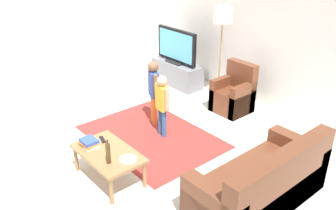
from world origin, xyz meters
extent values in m
plane|color=beige|center=(0.00, 0.00, 0.00)|extent=(7.80, 7.80, 0.00)
cube|color=silver|center=(0.00, 3.00, 1.35)|extent=(6.00, 0.12, 2.70)
cube|color=silver|center=(-3.00, 0.00, 1.35)|extent=(0.12, 6.00, 2.70)
cube|color=#9E2D28|center=(-0.31, 0.51, 0.00)|extent=(2.20, 1.60, 0.01)
cube|color=slate|center=(-1.72, 2.30, 0.25)|extent=(1.20, 0.44, 0.50)
cube|color=black|center=(-1.72, 2.25, 0.10)|extent=(1.10, 0.32, 0.03)
cube|color=black|center=(-1.72, 2.28, 0.52)|extent=(0.44, 0.28, 0.03)
cube|color=black|center=(-1.72, 2.28, 0.87)|extent=(1.10, 0.07, 0.68)
cube|color=#59B2D8|center=(-1.72, 2.24, 0.87)|extent=(1.00, 0.01, 0.58)
cube|color=brown|center=(1.76, 0.52, 0.21)|extent=(0.80, 1.80, 0.42)
cube|color=brown|center=(2.06, 0.52, 0.43)|extent=(0.20, 1.80, 0.86)
cube|color=brown|center=(1.76, 1.32, 0.30)|extent=(0.80, 0.20, 0.60)
cube|color=#B22823|center=(1.91, 1.07, 0.56)|extent=(0.10, 0.32, 0.32)
cube|color=brown|center=(-0.09, 2.20, 0.21)|extent=(0.60, 0.60, 0.42)
cube|color=brown|center=(-0.09, 2.42, 0.45)|extent=(0.60, 0.16, 0.90)
cube|color=brown|center=(-0.33, 2.20, 0.30)|extent=(0.12, 0.60, 0.60)
cube|color=brown|center=(0.15, 2.20, 0.30)|extent=(0.12, 0.60, 0.60)
cylinder|color=#262626|center=(-0.66, 2.45, 0.01)|extent=(0.28, 0.28, 0.02)
cylinder|color=#99844C|center=(-0.66, 2.45, 0.76)|extent=(0.03, 0.03, 1.50)
cylinder|color=silver|center=(-0.66, 2.45, 1.64)|extent=(0.36, 0.36, 0.28)
cylinder|color=orange|center=(-0.71, 0.87, 0.25)|extent=(0.08, 0.08, 0.50)
cylinder|color=orange|center=(-0.60, 0.81, 0.25)|extent=(0.08, 0.08, 0.50)
cube|color=#2D478C|center=(-0.66, 0.84, 0.72)|extent=(0.27, 0.22, 0.43)
sphere|color=brown|center=(-0.66, 0.84, 1.03)|extent=(0.18, 0.18, 0.18)
cylinder|color=brown|center=(-0.80, 0.90, 0.74)|extent=(0.07, 0.07, 0.39)
cylinder|color=brown|center=(-0.52, 0.78, 0.74)|extent=(0.07, 0.07, 0.39)
cylinder|color=#33598C|center=(-0.28, 0.68, 0.23)|extent=(0.08, 0.08, 0.47)
cylinder|color=#33598C|center=(-0.18, 0.67, 0.23)|extent=(0.08, 0.08, 0.47)
cube|color=gold|center=(-0.23, 0.67, 0.67)|extent=(0.24, 0.15, 0.40)
sphere|color=tan|center=(-0.23, 0.67, 0.95)|extent=(0.17, 0.17, 0.17)
cylinder|color=tan|center=(-0.37, 0.70, 0.69)|extent=(0.06, 0.06, 0.36)
cylinder|color=tan|center=(-0.09, 0.65, 0.69)|extent=(0.06, 0.06, 0.36)
cube|color=olive|center=(0.21, -0.60, 0.40)|extent=(1.00, 0.60, 0.04)
cylinder|color=olive|center=(-0.24, -0.85, 0.19)|extent=(0.05, 0.05, 0.38)
cylinder|color=olive|center=(0.66, -0.85, 0.19)|extent=(0.05, 0.05, 0.38)
cylinder|color=olive|center=(-0.24, -0.35, 0.19)|extent=(0.05, 0.05, 0.38)
cylinder|color=olive|center=(0.66, -0.35, 0.19)|extent=(0.05, 0.05, 0.38)
cube|color=white|center=(-0.07, -0.70, 0.43)|extent=(0.24, 0.18, 0.03)
cube|color=orange|center=(-0.08, -0.72, 0.46)|extent=(0.26, 0.19, 0.03)
cube|color=#334CA5|center=(-0.08, -0.71, 0.50)|extent=(0.23, 0.19, 0.04)
cylinder|color=#4C3319|center=(0.43, -0.72, 0.55)|extent=(0.06, 0.06, 0.27)
cylinder|color=#4C3319|center=(0.43, -0.72, 0.72)|extent=(0.02, 0.02, 0.06)
cube|color=black|center=(-0.09, -0.50, 0.43)|extent=(0.18, 0.09, 0.02)
cylinder|color=white|center=(0.53, -0.50, 0.43)|extent=(0.22, 0.22, 0.02)
cube|color=silver|center=(0.55, -0.50, 0.44)|extent=(0.13, 0.09, 0.01)
camera|label=1|loc=(3.78, -2.58, 3.02)|focal=39.07mm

